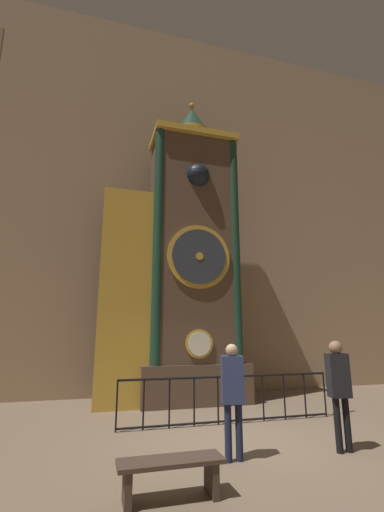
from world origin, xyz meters
TOP-DOWN VIEW (x-y plane):
  - ground_plane at (0.00, 0.00)m, footprint 28.00×28.00m
  - cathedral_back_wall at (-0.09, 5.26)m, footprint 24.00×0.32m
  - clock_tower at (-0.17, 3.69)m, footprint 4.27×1.81m
  - railing_fence at (0.43, 1.23)m, footprint 4.85×0.05m
  - visitor_near at (-0.34, -0.85)m, footprint 0.38×0.29m
  - visitor_far at (1.54, -0.97)m, footprint 0.38×0.28m
  - stanchion_post at (3.43, 1.39)m, footprint 0.28×0.28m
  - visitor_bench at (-1.53, -1.79)m, footprint 1.26×0.40m

SIDE VIEW (x-z plane):
  - ground_plane at x=0.00m, z-range 0.00..0.00m
  - visitor_bench at x=-1.53m, z-range 0.09..0.53m
  - stanchion_post at x=3.43m, z-range -0.18..0.82m
  - railing_fence at x=0.43m, z-range 0.05..1.04m
  - visitor_near at x=-0.34m, z-range 0.17..1.89m
  - visitor_far at x=1.54m, z-range 0.19..1.95m
  - clock_tower at x=-0.17m, z-range -0.81..8.79m
  - cathedral_back_wall at x=-0.09m, z-range -0.01..13.65m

